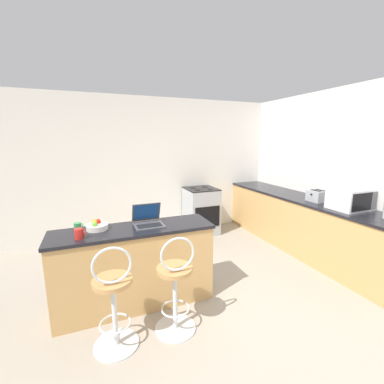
{
  "coord_description": "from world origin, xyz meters",
  "views": [
    {
      "loc": [
        -1.05,
        -2.05,
        1.83
      ],
      "look_at": [
        0.45,
        1.71,
        1.0
      ],
      "focal_mm": 24.0,
      "sensor_mm": 36.0,
      "label": 1
    }
  ],
  "objects": [
    {
      "name": "laptop",
      "position": [
        -0.49,
        0.67,
        0.96
      ],
      "size": [
        0.32,
        0.31,
        0.23
      ],
      "color": "#47474C",
      "rests_on": "breakfast_bar"
    },
    {
      "name": "mug_green",
      "position": [
        -1.21,
        0.73,
        0.94
      ],
      "size": [
        0.09,
        0.07,
        0.09
      ],
      "color": "#338447",
      "rests_on": "breakfast_bar"
    },
    {
      "name": "mug_red",
      "position": [
        -1.19,
        0.49,
        0.95
      ],
      "size": [
        0.1,
        0.08,
        0.1
      ],
      "color": "red",
      "rests_on": "breakfast_bar"
    },
    {
      "name": "fruit_bowl",
      "position": [
        -1.03,
        0.7,
        0.94
      ],
      "size": [
        0.22,
        0.22,
        0.1
      ],
      "color": "silver",
      "rests_on": "breakfast_bar"
    },
    {
      "name": "toaster",
      "position": [
        2.15,
        0.79,
        0.98
      ],
      "size": [
        0.25,
        0.25,
        0.17
      ],
      "color": "#9EA3A8",
      "rests_on": "counter_right"
    },
    {
      "name": "stove_range",
      "position": [
        0.93,
        2.43,
        0.45
      ],
      "size": [
        0.59,
        0.61,
        0.91
      ],
      "color": "#9EA3A8",
      "rests_on": "ground_plane"
    },
    {
      "name": "microwave",
      "position": [
        2.2,
        0.29,
        1.04
      ],
      "size": [
        0.5,
        0.39,
        0.29
      ],
      "color": "silver",
      "rests_on": "counter_right"
    },
    {
      "name": "breakfast_bar",
      "position": [
        -0.66,
        0.61,
        0.45
      ],
      "size": [
        1.71,
        0.5,
        0.9
      ],
      "color": "tan",
      "rests_on": "ground_plane"
    },
    {
      "name": "bar_stool_far",
      "position": [
        -0.38,
        0.04,
        0.46
      ],
      "size": [
        0.4,
        0.4,
        0.99
      ],
      "color": "silver",
      "rests_on": "ground_plane"
    },
    {
      "name": "counter_right",
      "position": [
        2.17,
        1.13,
        0.45
      ],
      "size": [
        0.67,
        3.29,
        0.9
      ],
      "color": "tan",
      "rests_on": "ground_plane"
    },
    {
      "name": "bar_stool_near",
      "position": [
        -0.94,
        0.04,
        0.46
      ],
      "size": [
        0.4,
        0.4,
        0.99
      ],
      "color": "silver",
      "rests_on": "ground_plane"
    },
    {
      "name": "ground_plane",
      "position": [
        0.0,
        0.0,
        0.0
      ],
      "size": [
        20.0,
        20.0,
        0.0
      ],
      "primitive_type": "plane",
      "color": "gray"
    },
    {
      "name": "wall_back",
      "position": [
        0.0,
        2.79,
        1.3
      ],
      "size": [
        12.0,
        0.06,
        2.6
      ],
      "color": "silver",
      "rests_on": "ground_plane"
    }
  ]
}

